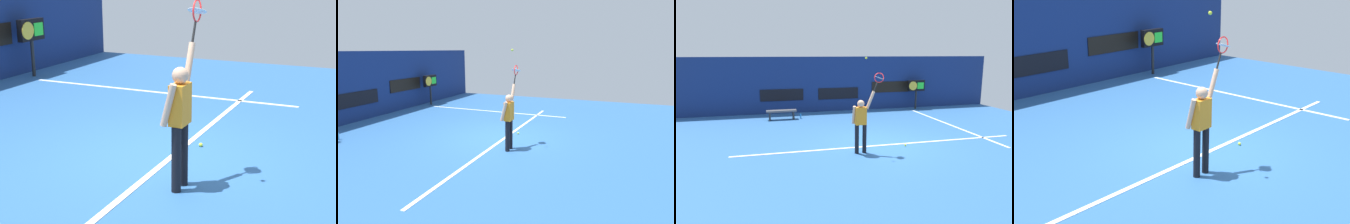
# 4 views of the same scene
# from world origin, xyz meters

# --- Properties ---
(ground_plane) EXTENTS (18.00, 18.00, 0.00)m
(ground_plane) POSITION_xyz_m (0.00, 0.00, 0.00)
(ground_plane) COLOR #2D609E
(court_baseline) EXTENTS (10.00, 0.10, 0.01)m
(court_baseline) POSITION_xyz_m (0.00, -0.17, 0.01)
(court_baseline) COLOR white
(court_baseline) RESTS_ON ground_plane
(court_sideline) EXTENTS (0.10, 7.00, 0.01)m
(court_sideline) POSITION_xyz_m (3.96, 2.00, 0.01)
(court_sideline) COLOR white
(court_sideline) RESTS_ON ground_plane
(tennis_player) EXTENTS (0.70, 0.31, 1.97)m
(tennis_player) POSITION_xyz_m (-1.00, -0.73, 1.01)
(tennis_player) COLOR black
(tennis_player) RESTS_ON ground_plane
(tennis_racket) EXTENTS (0.41, 0.27, 0.62)m
(tennis_racket) POSITION_xyz_m (-0.44, -0.74, 2.33)
(tennis_racket) COLOR black
(scoreboard_clock) EXTENTS (0.96, 0.20, 1.61)m
(scoreboard_clock) POSITION_xyz_m (4.34, 5.99, 1.25)
(scoreboard_clock) COLOR black
(scoreboard_clock) RESTS_ON ground_plane
(spare_ball) EXTENTS (0.07, 0.07, 0.07)m
(spare_ball) POSITION_xyz_m (0.70, -0.42, 0.03)
(spare_ball) COLOR #CCE033
(spare_ball) RESTS_ON ground_plane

